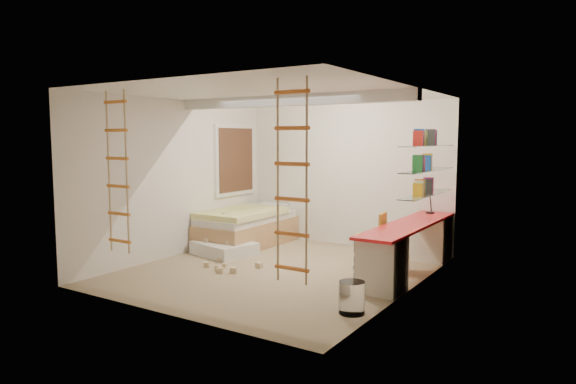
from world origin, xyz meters
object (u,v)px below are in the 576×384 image
Objects in this scene: desk at (409,247)px; play_platform at (224,244)px; swivel_chair at (372,249)px; bed at (247,227)px.

play_platform is at bearing -172.08° from desk.
bed is at bearing 169.51° from swivel_chair.
desk reaches higher than play_platform.
swivel_chair is at bearing -165.96° from desk.
bed is 2.72m from swivel_chair.
desk is 1.40× the size of bed.
swivel_chair reaches higher than desk.
bed is at bearing 173.51° from desk.
swivel_chair reaches higher than play_platform.
desk is 3.12m from play_platform.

